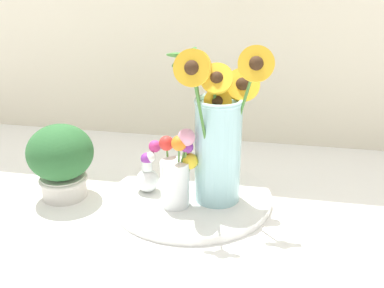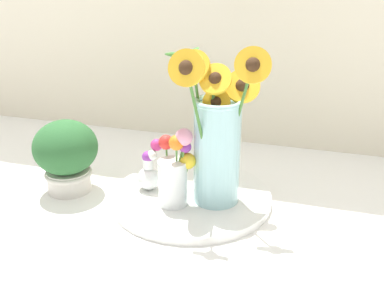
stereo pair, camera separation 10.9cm
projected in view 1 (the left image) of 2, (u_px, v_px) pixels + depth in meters
The scene contains 6 objects.
ground_plane at pixel (188, 210), 1.16m from camera, with size 6.00×6.00×0.00m, color white.
serving_tray at pixel (192, 197), 1.20m from camera, with size 0.42×0.42×0.02m.
mason_jar_sunflowers at pixel (217, 137), 1.10m from camera, with size 0.26×0.21×0.41m.
vase_small_center at pixel (177, 172), 1.11m from camera, with size 0.10×0.09×0.20m.
vase_bulb_right at pixel (148, 173), 1.19m from camera, with size 0.07×0.07×0.14m.
potted_plant at pixel (61, 159), 1.18m from camera, with size 0.17×0.17×0.20m.
Camera 1 is at (0.20, -0.99, 0.59)m, focal length 42.00 mm.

